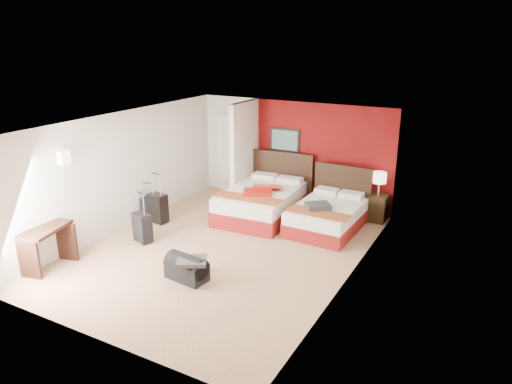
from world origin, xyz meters
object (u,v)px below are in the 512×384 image
Objects in this scene: suitcase_navy at (150,209)px; duffel_bag at (187,269)px; bed_right at (327,217)px; suitcase_charcoal at (143,229)px; nightstand at (377,208)px; bed_left at (261,203)px; suitcase_black at (158,209)px; red_suitcase_open at (262,190)px; table_lamp at (379,184)px; desk at (48,248)px.

duffel_bag is (2.35, -1.82, -0.07)m from suitcase_navy.
suitcase_charcoal is at bearing -140.29° from bed_right.
nightstand is at bearing 53.75° from bed_right.
suitcase_black is (-1.84, -1.40, -0.00)m from bed_left.
bed_right is (1.60, 0.02, -0.05)m from bed_left.
duffel_bag is at bearing -32.55° from suitcase_black.
red_suitcase_open is at bearing 73.31° from suitcase_charcoal.
bed_right is at bearing -3.01° from bed_left.
bed_left is 2.31m from suitcase_black.
red_suitcase_open is at bearing 100.09° from duffel_bag.
table_lamp is 6.83m from desk.
desk is (-2.39, -0.85, 0.21)m from duffel_bag.
suitcase_black is at bearing 70.24° from desk.
nightstand reaches higher than suitcase_charcoal.
suitcase_navy is 0.53× the size of desk.
bed_left reaches higher than nightstand.
suitcase_charcoal is 0.80× the size of duffel_bag.
suitcase_black reaches higher than bed_right.
suitcase_black is at bearing 130.20° from suitcase_charcoal.
bed_right is at bearing 30.15° from suitcase_black.
bed_right reaches higher than suitcase_navy.
red_suitcase_open is (-1.50, -0.12, 0.42)m from bed_right.
suitcase_black is 1.26× the size of suitcase_navy.
nightstand is 0.63× the size of desk.
bed_left is at bearing 110.96° from red_suitcase_open.
bed_left is 4.27× the size of suitcase_navy.
table_lamp is at bearing 1.48° from suitcase_navy.
duffel_bag is at bearing -111.12° from bed_right.
suitcase_charcoal reaches higher than bed_right.
bed_right is 3.47× the size of table_lamp.
nightstand is at bearing 2.43° from red_suitcase_open.
red_suitcase_open is 2.57m from suitcase_navy.
suitcase_navy is 0.69× the size of duffel_bag.
desk reaches higher than suitcase_black.
suitcase_navy is (-4.50, -2.41, -0.05)m from nightstand.
red_suitcase_open is 2.36m from suitcase_black.
nightstand is 1.03× the size of suitcase_charcoal.
bed_left is at bearing -155.66° from nightstand.
nightstand is 0.94× the size of suitcase_black.
suitcase_navy is (-0.25, 0.03, -0.07)m from suitcase_black.
red_suitcase_open is 1.44× the size of nightstand.
table_lamp is 0.73× the size of duffel_bag.
suitcase_black is at bearing -150.07° from table_lamp.
nightstand is (0.81, 1.03, 0.02)m from bed_right.
suitcase_navy is at bearing -151.80° from table_lamp.
desk is at bearing -130.97° from nightstand.
desk reaches higher than duffel_bag.
nightstand is 0.82× the size of duffel_bag.
nightstand is 1.13× the size of table_lamp.
red_suitcase_open reaches higher than suitcase_charcoal.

